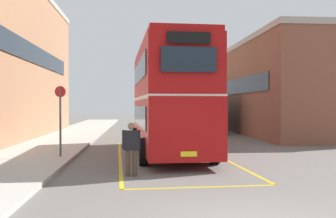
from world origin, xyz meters
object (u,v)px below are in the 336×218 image
pedestrian_boarding (131,145)px  bus_stop_sign (60,114)px  double_decker_bus (168,97)px  single_deck_bus (196,111)px

pedestrian_boarding → bus_stop_sign: bearing=127.7°
bus_stop_sign → pedestrian_boarding: bearing=-52.3°
double_decker_bus → single_deck_bus: double_decker_bus is taller
pedestrian_boarding → bus_stop_sign: bus_stop_sign is taller
pedestrian_boarding → bus_stop_sign: size_ratio=0.59×
single_deck_bus → bus_stop_sign: single_deck_bus is taller
bus_stop_sign → single_deck_bus: bearing=62.9°
pedestrian_boarding → bus_stop_sign: 4.70m
double_decker_bus → single_deck_bus: bearing=76.1°
double_decker_bus → bus_stop_sign: double_decker_bus is taller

